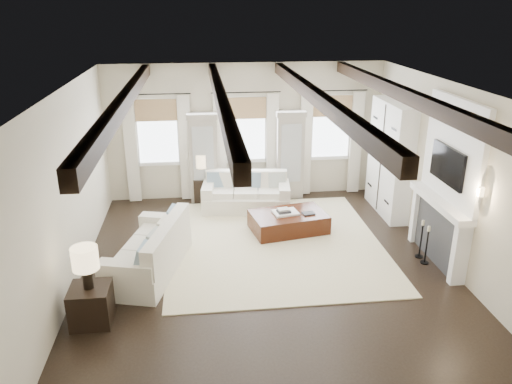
{
  "coord_description": "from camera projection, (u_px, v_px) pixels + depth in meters",
  "views": [
    {
      "loc": [
        -1.11,
        -7.73,
        4.47
      ],
      "look_at": [
        -0.09,
        0.91,
        1.15
      ],
      "focal_mm": 35.0,
      "sensor_mm": 36.0,
      "label": 1
    }
  ],
  "objects": [
    {
      "name": "area_rug",
      "position": [
        274.0,
        243.0,
        9.86
      ],
      "size": [
        4.14,
        4.46,
        0.02
      ],
      "primitive_type": "cube",
      "color": "beige",
      "rests_on": "ground"
    },
    {
      "name": "side_table_front",
      "position": [
        91.0,
        305.0,
        7.36
      ],
      "size": [
        0.58,
        0.58,
        0.58
      ],
      "primitive_type": "cube",
      "color": "black",
      "rests_on": "ground"
    },
    {
      "name": "ground",
      "position": [
        267.0,
        270.0,
        8.89
      ],
      "size": [
        7.5,
        7.5,
        0.0
      ],
      "primitive_type": "plane",
      "color": "black",
      "rests_on": "ground"
    },
    {
      "name": "side_table_back",
      "position": [
        202.0,
        190.0,
        11.87
      ],
      "size": [
        0.38,
        0.38,
        0.58
      ],
      "primitive_type": "cube",
      "color": "black",
      "rests_on": "ground"
    },
    {
      "name": "candlestick_near",
      "position": [
        426.0,
        248.0,
        9.02
      ],
      "size": [
        0.15,
        0.15,
        0.74
      ],
      "color": "black",
      "rests_on": "ground"
    },
    {
      "name": "book_upper",
      "position": [
        283.0,
        209.0,
        10.23
      ],
      "size": [
        0.25,
        0.21,
        0.03
      ],
      "primitive_type": "cube",
      "rotation": [
        0.0,
        0.0,
        0.19
      ],
      "color": "beige",
      "rests_on": "book_lower"
    },
    {
      "name": "room_shell",
      "position": [
        301.0,
        153.0,
        9.13
      ],
      "size": [
        6.54,
        7.54,
        3.22
      ],
      "color": "beige",
      "rests_on": "ground"
    },
    {
      "name": "lamp_back",
      "position": [
        201.0,
        162.0,
        11.63
      ],
      "size": [
        0.35,
        0.35,
        0.6
      ],
      "color": "black",
      "rests_on": "side_table_back"
    },
    {
      "name": "ottoman",
      "position": [
        288.0,
        222.0,
        10.34
      ],
      "size": [
        1.66,
        1.21,
        0.4
      ],
      "primitive_type": "cube",
      "rotation": [
        0.0,
        0.0,
        0.19
      ],
      "color": "black",
      "rests_on": "ground"
    },
    {
      "name": "tray",
      "position": [
        285.0,
        212.0,
        10.27
      ],
      "size": [
        0.56,
        0.47,
        0.04
      ],
      "primitive_type": "cube",
      "rotation": [
        0.0,
        0.0,
        0.19
      ],
      "color": "white",
      "rests_on": "ottoman"
    },
    {
      "name": "candlestick_far",
      "position": [
        421.0,
        242.0,
        9.24
      ],
      "size": [
        0.15,
        0.15,
        0.75
      ],
      "color": "black",
      "rests_on": "ground"
    },
    {
      "name": "book_loose",
      "position": [
        309.0,
        213.0,
        10.23
      ],
      "size": [
        0.27,
        0.22,
        0.03
      ],
      "primitive_type": "cube",
      "rotation": [
        0.0,
        0.0,
        0.19
      ],
      "color": "#262628",
      "rests_on": "ottoman"
    },
    {
      "name": "lamp_front",
      "position": [
        85.0,
        261.0,
        7.09
      ],
      "size": [
        0.38,
        0.38,
        0.66
      ],
      "color": "black",
      "rests_on": "side_table_front"
    },
    {
      "name": "book_lower",
      "position": [
        284.0,
        211.0,
        10.22
      ],
      "size": [
        0.29,
        0.24,
        0.04
      ],
      "primitive_type": "cube",
      "rotation": [
        0.0,
        0.0,
        0.19
      ],
      "color": "#262628",
      "rests_on": "tray"
    },
    {
      "name": "sofa_left",
      "position": [
        152.0,
        253.0,
        8.72
      ],
      "size": [
        1.49,
        2.32,
        0.92
      ],
      "color": "white",
      "rests_on": "ground"
    },
    {
      "name": "sofa_back",
      "position": [
        246.0,
        194.0,
        11.42
      ],
      "size": [
        2.06,
        1.13,
        0.84
      ],
      "color": "white",
      "rests_on": "ground"
    }
  ]
}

